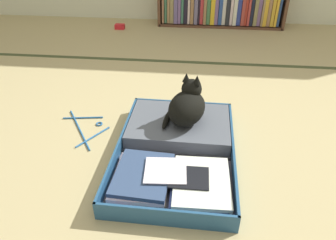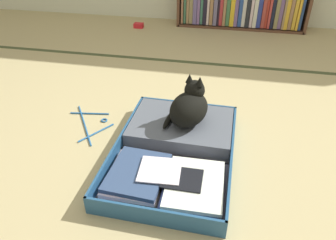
{
  "view_description": "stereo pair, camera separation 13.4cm",
  "coord_description": "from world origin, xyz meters",
  "px_view_note": "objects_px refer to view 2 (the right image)",
  "views": [
    {
      "loc": [
        -0.04,
        -1.38,
        1.11
      ],
      "look_at": [
        -0.19,
        -0.0,
        0.19
      ],
      "focal_mm": 34.34,
      "sensor_mm": 36.0,
      "label": 1
    },
    {
      "loc": [
        0.09,
        -1.36,
        1.11
      ],
      "look_at": [
        -0.19,
        -0.0,
        0.19
      ],
      "focal_mm": 34.34,
      "sensor_mm": 36.0,
      "label": 2
    }
  ],
  "objects_px": {
    "open_suitcase": "(176,147)",
    "clothes_hanger": "(91,123)",
    "small_red_pouch": "(139,25)",
    "black_cat": "(190,107)"
  },
  "relations": [
    {
      "from": "open_suitcase",
      "to": "clothes_hanger",
      "type": "distance_m",
      "value": 0.59
    },
    {
      "from": "clothes_hanger",
      "to": "small_red_pouch",
      "type": "xyz_separation_m",
      "value": [
        -0.23,
        1.87,
        0.02
      ]
    },
    {
      "from": "black_cat",
      "to": "small_red_pouch",
      "type": "relative_size",
      "value": 3.11
    },
    {
      "from": "open_suitcase",
      "to": "black_cat",
      "type": "xyz_separation_m",
      "value": [
        0.05,
        0.17,
        0.15
      ]
    },
    {
      "from": "black_cat",
      "to": "open_suitcase",
      "type": "bearing_deg",
      "value": -105.07
    },
    {
      "from": "clothes_hanger",
      "to": "small_red_pouch",
      "type": "height_order",
      "value": "small_red_pouch"
    },
    {
      "from": "small_red_pouch",
      "to": "black_cat",
      "type": "bearing_deg",
      "value": -66.01
    },
    {
      "from": "black_cat",
      "to": "clothes_hanger",
      "type": "bearing_deg",
      "value": 179.82
    },
    {
      "from": "open_suitcase",
      "to": "clothes_hanger",
      "type": "height_order",
      "value": "open_suitcase"
    },
    {
      "from": "black_cat",
      "to": "small_red_pouch",
      "type": "bearing_deg",
      "value": 113.99
    }
  ]
}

